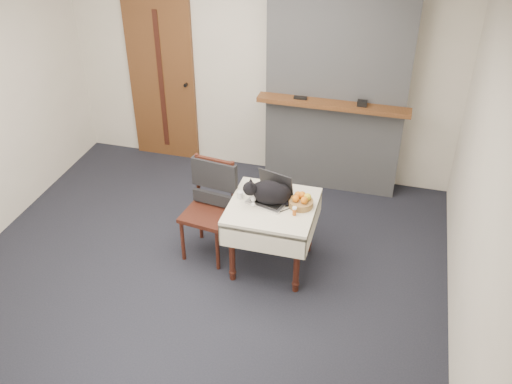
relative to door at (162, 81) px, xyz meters
The scene contains 12 objects.
ground 2.52m from the door, 58.72° to the right, with size 4.50×4.50×0.00m, color black.
room_shell 2.07m from the door, 51.56° to the right, with size 4.52×4.01×2.61m.
door is the anchor object (origin of this frame).
chimney 2.12m from the door, ahead, with size 1.62×0.48×2.60m.
side_table 2.55m from the door, 44.35° to the right, with size 0.78×0.78×0.70m.
laptop 2.45m from the door, 43.62° to the right, with size 0.41×0.38×0.26m.
cat 2.49m from the door, 44.44° to the right, with size 0.54×0.32×0.26m.
cream_jar 2.29m from the door, 49.37° to the right, with size 0.06×0.06×0.07m, color silver.
pill_bottle 2.76m from the door, 42.67° to the right, with size 0.04×0.04×0.08m.
fruit_basket 2.68m from the door, 39.86° to the right, with size 0.22×0.22×0.13m.
desk_clutter 2.63m from the door, 41.39° to the right, with size 0.14×0.02×0.01m, color black.
chair 2.06m from the door, 54.51° to the right, with size 0.50×0.49×0.98m.
Camera 1 is at (1.57, -3.91, 3.63)m, focal length 40.00 mm.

